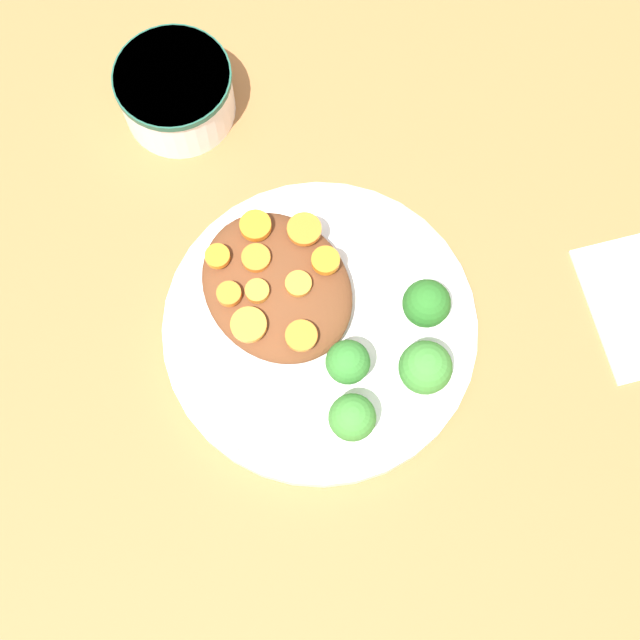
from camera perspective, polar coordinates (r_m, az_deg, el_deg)
ground_plane at (r=0.72m, az=-0.00°, el=-0.75°), size 4.00×4.00×0.00m
plate at (r=0.70m, az=-0.00°, el=-0.49°), size 0.25×0.25×0.02m
dip_bowl at (r=0.78m, az=-9.22°, el=14.28°), size 0.10×0.10×0.05m
stew_mound at (r=0.69m, az=-2.78°, el=2.15°), size 0.13×0.11×0.03m
broccoli_floret_0 at (r=0.66m, az=6.74°, el=-3.08°), size 0.04×0.04×0.05m
broccoli_floret_1 at (r=0.68m, az=6.81°, el=0.99°), size 0.04×0.04×0.05m
broccoli_floret_2 at (r=0.66m, az=1.79°, el=-2.78°), size 0.03×0.03×0.05m
broccoli_floret_3 at (r=0.65m, az=2.07°, el=-6.29°), size 0.04×0.04×0.05m
carrot_slice_0 at (r=0.68m, az=-1.11°, el=2.52°), size 0.02×0.02×0.00m
carrot_slice_1 at (r=0.66m, az=-1.20°, el=-1.01°), size 0.02×0.02×0.00m
carrot_slice_2 at (r=0.67m, az=-4.59°, el=-0.30°), size 0.03×0.03×0.01m
carrot_slice_3 at (r=0.69m, az=-6.58°, el=4.08°), size 0.02×0.02×0.01m
carrot_slice_4 at (r=0.69m, az=-3.99°, el=6.15°), size 0.02×0.02×0.01m
carrot_slice_5 at (r=0.68m, az=0.36°, el=3.82°), size 0.02×0.02×0.01m
carrot_slice_6 at (r=0.69m, az=-1.01°, el=5.83°), size 0.03×0.03×0.01m
carrot_slice_7 at (r=0.67m, az=-5.84°, el=1.67°), size 0.02×0.02×0.01m
carrot_slice_8 at (r=0.67m, az=-4.04°, el=1.86°), size 0.02×0.02×0.01m
carrot_slice_9 at (r=0.68m, az=-4.12°, el=3.99°), size 0.02×0.02×0.01m
napkin at (r=0.76m, az=19.69°, el=0.89°), size 0.14×0.11×0.01m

